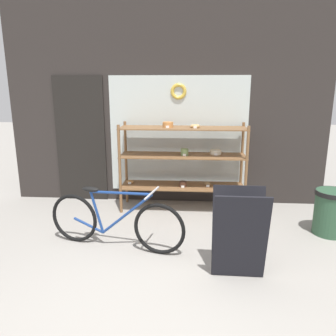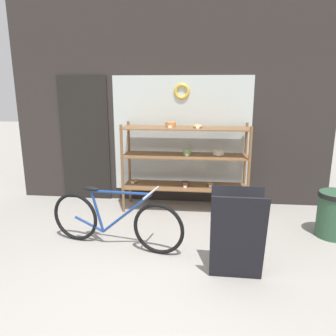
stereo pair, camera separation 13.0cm
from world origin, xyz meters
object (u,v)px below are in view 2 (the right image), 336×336
display_case (186,158)px  trash_bin (334,213)px  bicycle (114,220)px  sandwich_board (237,235)px

display_case → trash_bin: bearing=-22.0°
display_case → bicycle: 1.67m
sandwich_board → trash_bin: bearing=40.2°
sandwich_board → trash_bin: (1.36, 1.12, -0.14)m
trash_bin → bicycle: bearing=-168.1°
display_case → sandwich_board: display_case is taller
display_case → sandwich_board: size_ratio=2.09×
display_case → sandwich_board: 2.05m
bicycle → trash_bin: (2.78, 0.58, -0.01)m
bicycle → trash_bin: bearing=24.4°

